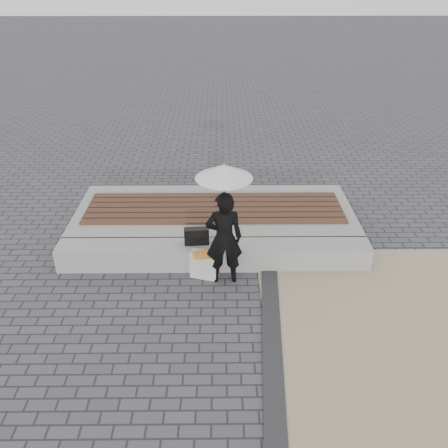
{
  "coord_description": "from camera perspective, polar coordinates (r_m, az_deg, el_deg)",
  "views": [
    {
      "loc": [
        0.11,
        -4.63,
        4.34
      ],
      "look_at": [
        0.16,
        1.19,
        1.0
      ],
      "focal_mm": 37.12,
      "sensor_mm": 36.0,
      "label": 1
    }
  ],
  "objects": [
    {
      "name": "handbag",
      "position": [
        7.33,
        -3.4,
        -1.49
      ],
      "size": [
        0.4,
        0.17,
        0.27
      ],
      "primitive_type": "cube",
      "rotation": [
        0.0,
        0.0,
        0.09
      ],
      "color": "black",
      "rests_on": "seating_ledge"
    },
    {
      "name": "canvas_tote",
      "position": [
        7.21,
        -2.44,
        -5.05
      ],
      "size": [
        0.46,
        0.29,
        0.44
      ],
      "primitive_type": "cube",
      "rotation": [
        0.0,
        0.0,
        -0.28
      ],
      "color": "silver",
      "rests_on": "ground"
    },
    {
      "name": "edging_band",
      "position": [
        6.01,
        6.02,
        -16.34
      ],
      "size": [
        0.61,
        5.2,
        0.04
      ],
      "primitive_type": "cube",
      "rotation": [
        0.0,
        0.0,
        -0.07
      ],
      "color": "#2C2B2E",
      "rests_on": "ground"
    },
    {
      "name": "timber_platform",
      "position": [
        8.51,
        -1.17,
        0.7
      ],
      "size": [
        5.0,
        2.0,
        0.4
      ],
      "primitive_type": "cube",
      "color": "gray",
      "rests_on": "ground"
    },
    {
      "name": "ground",
      "position": [
        6.35,
        -1.38,
        -13.32
      ],
      "size": [
        80.0,
        80.0,
        0.0
      ],
      "primitive_type": "plane",
      "color": "#49494E",
      "rests_on": "ground"
    },
    {
      "name": "parasol",
      "position": [
        6.34,
        0.0,
        6.49
      ],
      "size": [
        0.8,
        0.8,
        1.02
      ],
      "rotation": [
        0.0,
        0.0,
        -0.13
      ],
      "color": "#A2A3A7",
      "rests_on": "ground"
    },
    {
      "name": "woman",
      "position": [
        6.84,
        0.0,
        -1.78
      ],
      "size": [
        0.57,
        0.4,
        1.51
      ],
      "primitive_type": "imported",
      "rotation": [
        0.0,
        0.0,
        3.2
      ],
      "color": "black",
      "rests_on": "ground"
    },
    {
      "name": "seating_ledge",
      "position": [
        7.48,
        -1.25,
        -3.78
      ],
      "size": [
        5.0,
        0.45,
        0.4
      ],
      "primitive_type": "cube",
      "color": "#A1A29D",
      "rests_on": "ground"
    },
    {
      "name": "magazine",
      "position": [
        7.04,
        -2.5,
        -3.76
      ],
      "size": [
        0.36,
        0.29,
        0.01
      ],
      "primitive_type": "cube",
      "rotation": [
        0.0,
        0.0,
        0.16
      ],
      "color": "red",
      "rests_on": "canvas_tote"
    },
    {
      "name": "timber_decking",
      "position": [
        8.4,
        -1.18,
        2.01
      ],
      "size": [
        4.6,
        1.2,
        0.04
      ],
      "primitive_type": null,
      "color": "brown",
      "rests_on": "timber_platform"
    }
  ]
}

